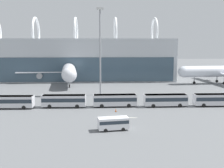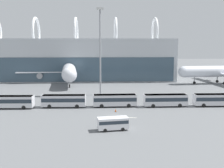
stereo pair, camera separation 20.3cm
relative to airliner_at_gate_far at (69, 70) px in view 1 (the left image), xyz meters
The scene contains 12 objects.
ground_plane 57.03m from the airliner_at_gate_far, 73.37° to the right, with size 440.00×440.00×0.00m, color slate.
airliner_at_gate_far is the anchor object (origin of this frame).
airliner_parked_remote 60.85m from the airliner_at_gate_far, ahead, with size 33.41×36.10×12.88m.
shuttle_bus_0 46.54m from the airliner_at_gate_far, 101.79° to the right, with size 11.22×3.05×3.18m.
shuttle_bus_1 44.98m from the airliner_at_gate_far, 85.42° to the right, with size 11.20×2.98×3.18m.
shuttle_bus_2 47.69m from the airliner_at_gate_far, 69.51° to the right, with size 11.21×3.04×3.18m.
shuttle_bus_3 53.94m from the airliner_at_gate_far, 56.49° to the right, with size 11.21×3.03×3.18m.
shuttle_bus_4 62.10m from the airliner_at_gate_far, 46.36° to the right, with size 11.15×2.83×3.18m.
service_van_foreground 66.01m from the airliner_at_gate_far, 76.55° to the right, with size 6.05×3.10×2.46m.
floodlight_mast 32.77m from the airliner_at_gate_far, 65.06° to the right, with size 2.24×2.24×26.87m.
lane_stripe_0 57.95m from the airliner_at_gate_far, 72.77° to the right, with size 7.73×0.25×0.01m, color silver.
traffic_cone_0 52.85m from the airliner_at_gate_far, 71.63° to the right, with size 0.45×0.45×0.76m.
Camera 1 is at (-3.23, -60.92, 16.46)m, focal length 45.00 mm.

